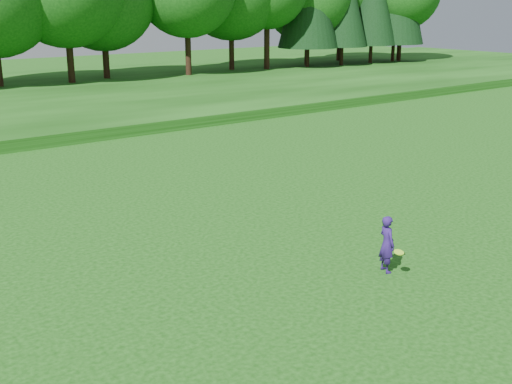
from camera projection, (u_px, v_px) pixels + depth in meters
ground at (285, 307)px, 14.06m from camera, size 140.00×140.00×0.00m
walking_path at (5, 149)px, 29.31m from camera, size 130.00×1.60×0.04m
woman at (387, 244)px, 15.76m from camera, size 0.50×0.93×1.45m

